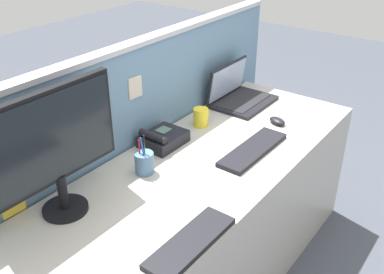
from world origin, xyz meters
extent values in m
cube|color=#ADA89E|center=(0.00, 0.00, 0.36)|extent=(1.98, 0.70, 0.72)
cube|color=#6084A3|center=(0.00, 0.39, 0.59)|extent=(2.25, 0.06, 1.19)
cube|color=#B7BAC1|center=(0.00, 0.39, 1.20)|extent=(2.25, 0.07, 0.02)
cube|color=yellow|center=(-0.26, 0.35, 0.87)|extent=(0.11, 0.01, 0.10)
cube|color=beige|center=(-0.03, 0.35, 1.01)|extent=(0.08, 0.01, 0.10)
cube|color=yellow|center=(-0.71, 0.35, 0.76)|extent=(0.10, 0.01, 0.08)
cylinder|color=black|center=(-0.58, 0.22, 0.73)|extent=(0.17, 0.17, 0.02)
cylinder|color=black|center=(-0.58, 0.22, 0.81)|extent=(0.04, 0.04, 0.14)
cube|color=black|center=(-0.58, 0.23, 1.04)|extent=(0.55, 0.03, 0.35)
cube|color=black|center=(-0.58, 0.22, 1.04)|extent=(0.52, 0.01, 0.32)
cube|color=black|center=(0.68, 0.18, 0.73)|extent=(0.36, 0.27, 0.02)
cube|color=black|center=(0.68, 0.19, 0.74)|extent=(0.32, 0.20, 0.00)
cube|color=black|center=(0.68, 0.30, 0.84)|extent=(0.36, 0.04, 0.20)
cube|color=#9EB2D1|center=(0.68, 0.29, 0.84)|extent=(0.34, 0.03, 0.18)
cube|color=black|center=(0.04, 0.25, 0.75)|extent=(0.21, 0.17, 0.06)
cube|color=#4C6B5B|center=(0.06, 0.27, 0.78)|extent=(0.06, 0.06, 0.01)
cylinder|color=black|center=(-0.04, 0.25, 0.80)|extent=(0.04, 0.15, 0.04)
cube|color=black|center=(0.23, -0.13, 0.73)|extent=(0.44, 0.13, 0.02)
cube|color=black|center=(-0.45, -0.28, 0.73)|extent=(0.39, 0.13, 0.02)
ellipsoid|color=black|center=(0.56, -0.09, 0.74)|extent=(0.09, 0.11, 0.03)
cylinder|color=#4C7093|center=(-0.20, 0.15, 0.77)|extent=(0.08, 0.08, 0.10)
cylinder|color=red|center=(-0.21, 0.17, 0.82)|extent=(0.01, 0.01, 0.12)
cylinder|color=blue|center=(-0.22, 0.15, 0.83)|extent=(0.03, 0.01, 0.14)
cylinder|color=#238438|center=(-0.20, 0.15, 0.82)|extent=(0.02, 0.02, 0.13)
cylinder|color=black|center=(-0.20, 0.15, 0.83)|extent=(0.01, 0.02, 0.15)
cylinder|color=yellow|center=(0.31, 0.22, 0.77)|extent=(0.08, 0.08, 0.09)
torus|color=yellow|center=(0.36, 0.22, 0.77)|extent=(0.05, 0.01, 0.05)
camera|label=1|loc=(-1.39, -0.98, 1.79)|focal=41.73mm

